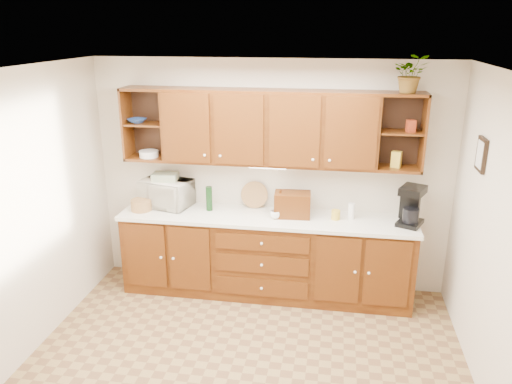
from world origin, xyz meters
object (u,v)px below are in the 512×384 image
(microwave, at_px, (166,193))
(potted_plant, at_px, (411,74))
(coffee_maker, at_px, (411,206))
(bread_box, at_px, (292,204))

(microwave, xyz_separation_m, potted_plant, (2.58, -0.04, 1.38))
(coffee_maker, bearing_deg, potted_plant, 169.47)
(microwave, xyz_separation_m, bread_box, (1.46, -0.10, -0.02))
(bread_box, bearing_deg, microwave, 172.92)
(bread_box, relative_size, potted_plant, 1.04)
(microwave, height_order, potted_plant, potted_plant)
(bread_box, distance_m, coffee_maker, 1.24)
(potted_plant, bearing_deg, microwave, 179.18)
(microwave, relative_size, bread_box, 1.45)
(microwave, distance_m, bread_box, 1.47)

